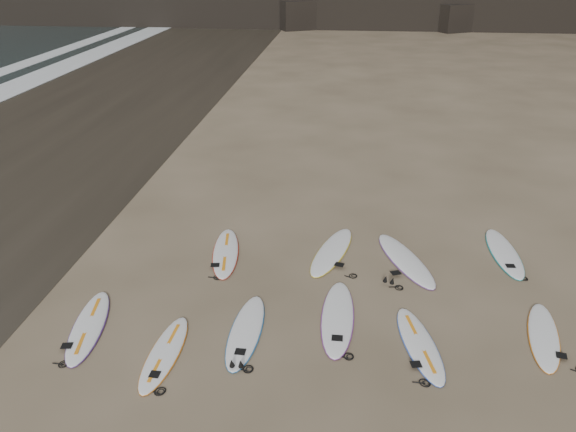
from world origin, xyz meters
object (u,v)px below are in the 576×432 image
surfboard_5 (226,252)px  surfboard_7 (405,260)px  surfboard_4 (544,335)px  surfboard_8 (504,252)px  surfboard_0 (165,353)px  surfboard_1 (246,331)px  surfboard_2 (338,317)px  surfboard_11 (88,326)px  surfboard_6 (332,251)px  surfboard_3 (420,344)px

surfboard_5 → surfboard_7: size_ratio=0.92×
surfboard_4 → surfboard_7: size_ratio=0.83×
surfboard_7 → surfboard_8: size_ratio=1.07×
surfboard_5 → surfboard_0: bearing=-103.7°
surfboard_4 → surfboard_8: surfboard_8 is taller
surfboard_0 → surfboard_7: size_ratio=0.82×
surfboard_1 → surfboard_2: surfboard_2 is taller
surfboard_2 → surfboard_11: size_ratio=1.08×
surfboard_0 → surfboard_2: (3.14, 1.45, 0.01)m
surfboard_0 → surfboard_4: 7.21m
surfboard_2 → surfboard_5: (-2.80, 2.38, -0.00)m
surfboard_5 → surfboard_6: size_ratio=0.95×
surfboard_3 → surfboard_0: bearing=177.4°
surfboard_1 → surfboard_4: surfboard_1 is taller
surfboard_7 → surfboard_0: bearing=-161.6°
surfboard_11 → surfboard_6: bearing=27.2°
surfboard_2 → surfboard_7: (1.55, 2.48, 0.00)m
surfboard_1 → surfboard_8: surfboard_8 is taller
surfboard_6 → surfboard_2: bearing=-69.7°
surfboard_6 → surfboard_0: bearing=-109.4°
surfboard_3 → surfboard_6: (-1.78, 3.39, 0.01)m
surfboard_2 → surfboard_11: 4.94m
surfboard_0 → surfboard_2: size_ratio=0.85×
surfboard_1 → surfboard_6: bearing=66.6°
surfboard_1 → surfboard_7: 4.55m
surfboard_2 → surfboard_1: bearing=-159.2°
surfboard_4 → surfboard_3: bearing=-156.2°
surfboard_2 → surfboard_6: size_ratio=1.00×
surfboard_11 → surfboard_0: bearing=-29.7°
surfboard_6 → surfboard_7: surfboard_7 is taller
surfboard_0 → surfboard_7: bearing=41.8°
surfboard_1 → surfboard_2: (1.76, 0.64, 0.00)m
surfboard_0 → surfboard_11: (-1.74, 0.62, 0.00)m
surfboard_2 → surfboard_3: 1.70m
surfboard_2 → surfboard_11: bearing=-169.6°
surfboard_0 → surfboard_11: size_ratio=0.91×
surfboard_5 → surfboard_11: (-2.08, -3.20, -0.00)m
surfboard_4 → surfboard_7: bearing=144.1°
surfboard_7 → surfboard_11: size_ratio=1.11×
surfboard_7 → surfboard_4: bearing=-69.2°
surfboard_0 → surfboard_8: bearing=34.4°
surfboard_0 → surfboard_3: 4.76m
surfboard_0 → surfboard_4: surfboard_4 is taller
surfboard_1 → surfboard_0: bearing=-148.2°
surfboard_3 → surfboard_6: 3.83m
surfboard_2 → surfboard_5: surfboard_2 is taller
surfboard_0 → surfboard_8: surfboard_8 is taller
surfboard_3 → surfboard_8: 4.48m
surfboard_7 → surfboard_8: (2.43, 0.62, -0.00)m
surfboard_1 → surfboard_5: (-1.03, 3.02, 0.00)m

